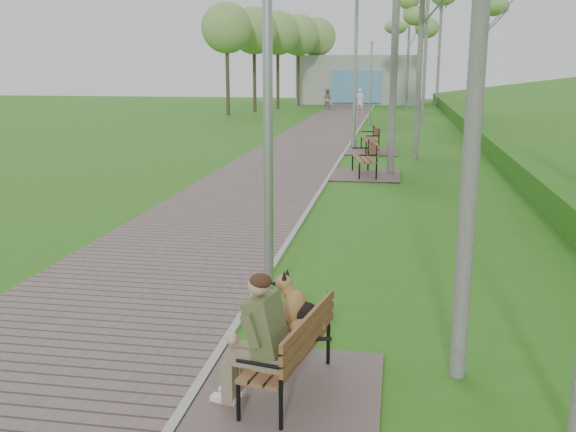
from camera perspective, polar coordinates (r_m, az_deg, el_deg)
ground at (r=6.19m, az=-9.96°, el=-17.71°), size 120.00×120.00×0.00m
walkway at (r=26.91m, az=1.79°, el=6.52°), size 3.50×67.00×0.04m
kerb at (r=26.73m, az=5.54°, el=6.43°), size 0.10×67.00×0.05m
building_north at (r=56.06m, az=6.27°, el=11.96°), size 10.00×5.20×4.00m
bench_main at (r=6.35m, az=-0.61°, el=-12.22°), size 1.76×1.96×1.54m
bench_second at (r=18.95m, az=6.77°, el=4.26°), size 2.04×2.27×1.25m
bench_third at (r=24.26m, az=7.28°, el=6.17°), size 1.95×2.16×1.20m
lamp_post_near at (r=7.74m, az=-1.78°, el=7.45°), size 0.20×0.20×5.10m
lamp_post_second at (r=25.51m, az=5.99°, el=12.26°), size 0.23×0.23×5.91m
lamp_post_third at (r=35.70m, az=7.36°, el=11.37°), size 0.17×0.17×4.43m
pedestrian_near at (r=44.20m, az=6.42°, el=10.14°), size 0.69×0.54×1.68m
pedestrian_far at (r=47.43m, az=3.49°, el=10.32°), size 0.89×0.79×1.55m
birch_distant_a at (r=48.04m, az=10.76°, el=16.79°), size 2.56×2.56×8.07m
birch_distant_b at (r=53.98m, az=13.51°, el=18.05°), size 2.95×2.95×10.23m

